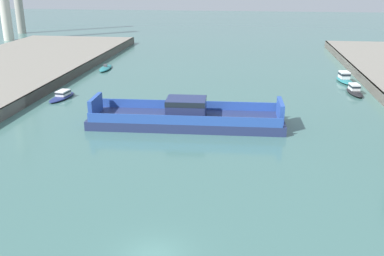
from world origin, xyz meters
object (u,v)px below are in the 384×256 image
Objects in this scene: moored_boat_mid_left at (62,96)px; moored_boat_mid_right at (106,68)px; moored_boat_near_left at (344,78)px; moored_boat_near_right at (354,90)px; chain_ferry at (186,117)px.

moored_boat_mid_left is 20.84m from moored_boat_mid_right.
moored_boat_near_left is at bearing 20.41° from moored_boat_mid_left.
moored_boat_mid_left is (-43.07, -7.96, -0.15)m from moored_boat_near_right.
moored_boat_near_left is 0.96× the size of moored_boat_mid_left.
moored_boat_near_left is at bearing 47.79° from chain_ferry.
moored_boat_near_right is at bearing 37.15° from chain_ferry.
chain_ferry is 3.72× the size of moored_boat_mid_left.
moored_boat_near_left reaches higher than moored_boat_mid_left.
moored_boat_near_left is 43.53m from moored_boat_mid_right.
moored_boat_mid_left is at bearing -159.59° from moored_boat_near_left.
moored_boat_near_right reaches higher than moored_boat_mid_right.
moored_boat_mid_right is at bearing 163.40° from moored_boat_near_right.
chain_ferry is 34.78m from moored_boat_near_left.
chain_ferry is 22.03m from moored_boat_mid_left.
moored_boat_near_right is at bearing -16.60° from moored_boat_mid_right.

